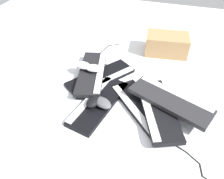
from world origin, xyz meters
TOP-DOWN VIEW (x-y plane):
  - ground_plane at (0.00, 0.00)m, footprint 3.20×3.20m
  - keyboard_0 at (0.15, -0.05)m, footprint 0.41×0.42m
  - keyboard_1 at (-0.15, 0.13)m, footprint 0.38×0.44m
  - keyboard_2 at (-0.09, -0.09)m, footprint 0.24×0.46m
  - keyboard_3 at (0.23, -0.07)m, footprint 0.30×0.46m
  - keyboard_4 at (-0.21, 0.13)m, footprint 0.25×0.46m
  - keyboard_5 at (0.29, -0.01)m, footprint 0.46×0.31m
  - mouse_0 at (-0.27, 0.14)m, footprint 0.12×0.08m
  - mouse_1 at (-0.19, 0.13)m, footprint 0.12×0.08m
  - mouse_2 at (-0.06, -0.11)m, footprint 0.13×0.11m
  - mouse_3 at (-0.10, -0.11)m, footprint 0.10×0.13m
  - cable_0 at (-0.21, 0.41)m, footprint 0.20×0.32m
  - cardboard_box at (0.20, 0.57)m, footprint 0.32×0.22m

SIDE VIEW (x-z plane):
  - ground_plane at x=0.00m, z-range 0.00..0.00m
  - cable_0 at x=-0.21m, z-range 0.00..0.01m
  - keyboard_0 at x=0.15m, z-range 0.00..0.03m
  - keyboard_1 at x=-0.15m, z-range 0.00..0.03m
  - keyboard_2 at x=-0.09m, z-range 0.00..0.03m
  - keyboard_3 at x=0.23m, z-range 0.03..0.06m
  - keyboard_4 at x=-0.21m, z-range 0.03..0.06m
  - mouse_2 at x=-0.06m, z-range 0.03..0.07m
  - mouse_3 at x=-0.10m, z-range 0.03..0.07m
  - cardboard_box at x=0.20m, z-range 0.00..0.14m
  - keyboard_5 at x=0.29m, z-range 0.06..0.09m
  - mouse_0 at x=-0.27m, z-range 0.06..0.10m
  - mouse_1 at x=-0.19m, z-range 0.06..0.10m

